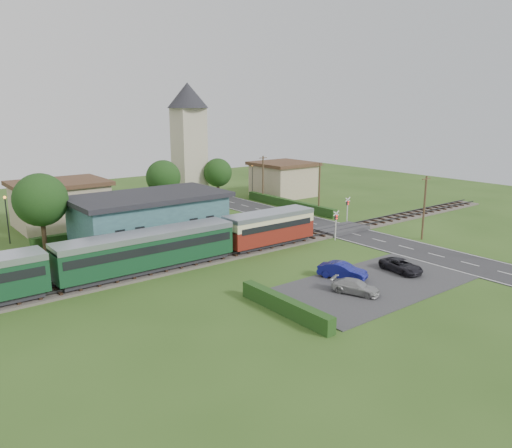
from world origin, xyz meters
TOP-DOWN VIEW (x-y plane):
  - ground at (0.00, 0.00)m, footprint 120.00×120.00m
  - railway_track at (0.00, 2.00)m, footprint 76.00×3.20m
  - road at (10.00, 0.00)m, footprint 6.00×70.00m
  - car_park at (-1.50, -12.00)m, footprint 17.00×9.00m
  - crossing_deck at (10.00, 2.00)m, footprint 6.20×3.40m
  - platform at (-10.00, 5.20)m, footprint 30.00×3.00m
  - equipment_hut at (-18.00, 5.20)m, footprint 2.30×2.30m
  - station_building at (-10.00, 10.99)m, footprint 16.00×9.00m
  - train at (-17.80, 2.00)m, footprint 43.20×2.90m
  - church_tower at (5.00, 28.00)m, footprint 6.00×6.00m
  - house_west at (-15.00, 25.00)m, footprint 10.80×8.80m
  - house_east at (20.00, 24.00)m, footprint 8.80×8.80m
  - hedge_carpark at (-11.00, -12.00)m, footprint 0.80×9.00m
  - hedge_roadside at (14.20, 16.00)m, footprint 0.80×18.00m
  - hedge_station at (-10.00, 15.50)m, footprint 22.00×0.80m
  - tree_a at (-20.00, 14.00)m, footprint 5.20×5.20m
  - tree_b at (-2.00, 23.00)m, footprint 4.60×4.60m
  - tree_c at (8.00, 25.00)m, footprint 4.20×4.20m
  - utility_pole_b at (14.20, -6.00)m, footprint 1.40×0.22m
  - utility_pole_c at (14.20, 10.00)m, footprint 1.40×0.22m
  - utility_pole_d at (14.20, 22.00)m, footprint 1.40×0.22m
  - crossing_signal_near at (6.40, -0.41)m, footprint 0.84×0.28m
  - crossing_signal_far at (13.60, 4.39)m, footprint 0.84×0.28m
  - streetlamp_west at (-22.00, 20.00)m, footprint 0.30×0.30m
  - streetlamp_east at (16.00, 27.00)m, footprint 0.30×0.30m
  - car_on_road at (10.11, 10.65)m, footprint 3.57×2.57m
  - car_park_blue at (-2.41, -9.50)m, footprint 2.90×4.35m
  - car_park_silver at (-4.21, -12.53)m, footprint 2.90×4.12m
  - car_park_dark at (2.95, -11.52)m, footprint 2.32×4.25m
  - pedestrian_near at (-5.06, 4.53)m, footprint 0.82×0.68m
  - pedestrian_far at (-16.42, 5.16)m, footprint 0.80×0.89m

SIDE VIEW (x-z plane):
  - ground at x=0.00m, z-range 0.00..0.00m
  - road at x=10.00m, z-range 0.00..0.05m
  - car_park at x=-1.50m, z-range 0.00..0.08m
  - railway_track at x=0.00m, z-range -0.13..0.36m
  - crossing_deck at x=10.00m, z-range 0.00..0.45m
  - platform at x=-10.00m, z-range 0.00..0.45m
  - hedge_carpark at x=-11.00m, z-range 0.00..1.20m
  - hedge_roadside at x=14.20m, z-range 0.00..1.20m
  - car_on_road at x=10.11m, z-range 0.05..1.18m
  - car_park_silver at x=-4.21m, z-range 0.08..1.19m
  - car_park_dark at x=2.95m, z-range 0.08..1.21m
  - hedge_station at x=-10.00m, z-range 0.00..1.30m
  - car_park_blue at x=-2.41m, z-range 0.08..1.44m
  - pedestrian_far at x=-16.42m, z-range 0.45..1.93m
  - pedestrian_near at x=-5.06m, z-range 0.45..2.37m
  - equipment_hut at x=-18.00m, z-range 0.47..3.02m
  - crossing_signal_near at x=6.40m, z-range 0.50..3.78m
  - crossing_signal_far at x=13.60m, z-range 0.50..3.78m
  - train at x=-17.80m, z-range 0.48..3.88m
  - station_building at x=-10.00m, z-range 0.04..5.34m
  - house_west at x=-15.00m, z-range 0.04..5.54m
  - house_east at x=20.00m, z-range 0.05..5.55m
  - streetlamp_west at x=-22.00m, z-range 0.46..5.62m
  - streetlamp_east at x=16.00m, z-range 0.46..5.62m
  - utility_pole_b at x=14.20m, z-range 0.13..7.13m
  - utility_pole_c at x=14.20m, z-range 0.13..7.13m
  - utility_pole_d at x=14.20m, z-range 0.13..7.13m
  - tree_c at x=8.00m, z-range 1.26..8.04m
  - tree_b at x=-2.00m, z-range 1.35..8.69m
  - tree_a at x=-20.00m, z-range 1.38..9.38m
  - church_tower at x=5.00m, z-range 1.43..19.03m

